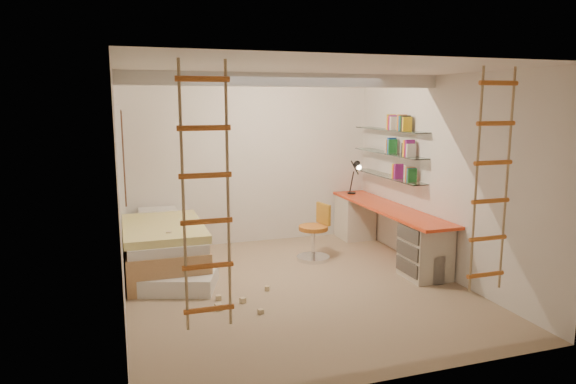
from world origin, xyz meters
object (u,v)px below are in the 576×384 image
object	(u,v)px
desk	(386,229)
bed	(163,246)
swivel_chair	(315,239)
play_platform	(175,274)

from	to	relation	value
desk	bed	distance (m)	3.22
desk	swivel_chair	distance (m)	1.09
desk	play_platform	bearing A→B (deg)	-173.28
desk	play_platform	world-z (taller)	desk
play_platform	bed	bearing A→B (deg)	95.92
play_platform	desk	bearing A→B (deg)	6.72
desk	play_platform	distance (m)	3.15
swivel_chair	play_platform	world-z (taller)	swivel_chair
bed	play_platform	world-z (taller)	bed
bed	play_platform	bearing A→B (deg)	-84.08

